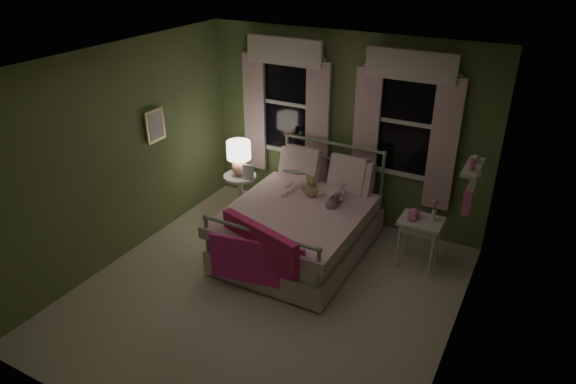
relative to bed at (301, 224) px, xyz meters
The scene contains 18 objects.
room_shell 1.34m from the bed, 86.60° to the right, with size 4.20×4.20×4.20m.
bed is the anchor object (origin of this frame).
pink_throw 1.05m from the bed, 90.00° to the right, with size 1.09×0.40×0.71m.
child_left 0.75m from the bed, 123.60° to the left, with size 0.27×0.18×0.73m, color #F7D1DD.
child_right 0.76m from the bed, 56.40° to the left, with size 0.37×0.29×0.77m, color #F7D1DD.
book_left 0.66m from the bed, 148.52° to the left, with size 0.20×0.27×0.03m, color beige.
book_right 0.63m from the bed, 31.48° to the left, with size 0.20×0.27×0.02m, color beige.
teddy_bear 0.49m from the bed, 90.00° to the left, with size 0.23×0.19×0.31m.
nightstand_left 1.23m from the bed, 161.26° to the left, with size 0.46×0.46×0.65m.
table_lamp 1.36m from the bed, 161.26° to the left, with size 0.33×0.33×0.49m.
book_nightstand 1.14m from the bed, 163.51° to the left, with size 0.16×0.22×0.02m, color beige.
nightstand_right 1.46m from the bed, 14.66° to the left, with size 0.50×0.40×0.64m.
pink_toy 1.39m from the bed, 15.53° to the left, with size 0.14×0.18×0.14m.
bud_vase 1.63m from the bed, 15.31° to the left, with size 0.06×0.06×0.28m.
window_left 1.81m from the bed, 127.05° to the left, with size 1.34×0.13×1.96m.
window_right 1.86m from the bed, 49.10° to the left, with size 1.34×0.13×1.96m.
wall_shelf 2.28m from the bed, ahead, with size 0.15×0.50×0.60m.
framed_picture 2.23m from the bed, 168.59° to the right, with size 0.03×0.32×0.42m.
Camera 1 is at (2.45, -4.01, 3.67)m, focal length 32.00 mm.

